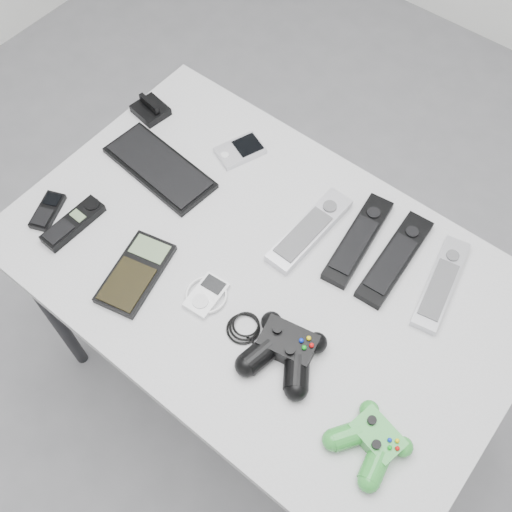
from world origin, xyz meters
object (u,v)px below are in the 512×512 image
Objects in this scene: mobile_phone at (48,211)px; cordless_handset at (73,223)px; desk at (263,280)px; mp3_player at (206,295)px; pda at (240,150)px; calculator at (136,273)px; controller_black at (285,350)px; remote_black_a at (358,239)px; pda_keyboard at (159,167)px; remote_silver_a at (310,230)px; remote_black_b at (395,258)px; remote_silver_b at (441,283)px; controller_green at (372,441)px.

cordless_handset is at bearing -12.98° from mobile_phone.
desk is 0.15m from mp3_player.
cordless_handset is 0.33m from mp3_player.
pda is 0.58× the size of calculator.
mobile_phone is at bearing 174.05° from controller_black.
remote_black_a is 0.46m from calculator.
pda_keyboard and mp3_player have the same top height.
cordless_handset is at bearing 173.54° from controller_black.
remote_silver_a is at bearing 68.83° from mp3_player.
cordless_handset is (-0.58, -0.35, -0.00)m from remote_black_b.
remote_silver_a is at bearing 104.53° from controller_black.
pda is 1.17× the size of mp3_player.
remote_silver_b reaches higher than mobile_phone.
remote_black_a is 1.63× the size of cordless_handset.
remote_black_a is at bearing 9.68° from mobile_phone.
remote_silver_a reaches higher than mp3_player.
pda is 0.47× the size of remote_silver_b.
controller_green is at bearing -21.00° from mobile_phone.
desk is at bearing -20.49° from pda.
controller_black reaches higher than desk.
remote_silver_a is 0.26m from mp3_player.
cordless_handset is at bearing -152.84° from remote_black_a.
remote_silver_a is at bearing 78.45° from desk.
pda is at bearing 127.24° from controller_black.
remote_black_b reaches higher than mp3_player.
controller_black is (0.12, -0.25, 0.01)m from remote_silver_a.
remote_black_b is 1.65× the size of cordless_handset.
controller_green is at bearing -12.02° from pda_keyboard.
pda_keyboard is 2.54× the size of pda.
calculator is 0.73× the size of controller_black.
controller_green is (0.55, 0.01, 0.01)m from calculator.
remote_silver_a is 1.04× the size of remote_silver_b.
mp3_player is at bearing -109.78° from desk.
calculator is at bearing -166.59° from controller_green.
controller_black reaches higher than calculator.
controller_black reaches higher than remote_black_b.
calculator is at bearing -51.67° from pda_keyboard.
remote_silver_b is 0.47m from mp3_player.
pda_keyboard is at bearing 82.51° from cordless_handset.
cordless_handset is 0.53m from controller_black.
remote_black_b is at bearing 18.11° from pda_keyboard.
desk is at bearing 128.06° from controller_black.
controller_green is (0.59, -0.37, 0.01)m from pda.
remote_silver_a reaches higher than calculator.
remote_silver_b is (0.64, 0.13, 0.00)m from pda_keyboard.
pda_keyboard is at bearing -170.69° from remote_black_b.
pda is 0.73× the size of cordless_handset.
mp3_player is 0.19m from controller_black.
mobile_phone is 0.39× the size of controller_black.
remote_black_a is at bearing 55.55° from mp3_player.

